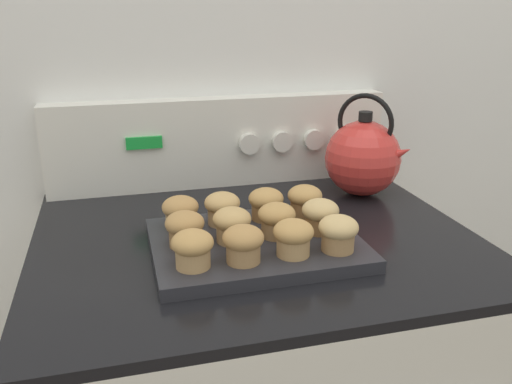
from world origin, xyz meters
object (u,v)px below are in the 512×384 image
(muffin_r0_c3, at_px, (338,232))
(tea_kettle, at_px, (363,157))
(muffin_pan, at_px, (255,244))
(muffin_r2_c0, at_px, (180,212))
(muffin_r1_c1, at_px, (232,224))
(muffin_r1_c2, at_px, (277,219))
(muffin_r0_c2, at_px, (293,237))
(muffin_r0_c1, at_px, (243,243))
(muffin_r0_c0, at_px, (193,248))
(muffin_r2_c2, at_px, (266,203))
(muffin_r1_c3, at_px, (320,215))
(muffin_r2_c3, at_px, (305,200))
(muffin_r2_c1, at_px, (222,207))
(muffin_r1_c0, at_px, (185,228))

(muffin_r0_c3, bearing_deg, tea_kettle, 58.34)
(muffin_pan, relative_size, muffin_r2_c0, 5.43)
(muffin_r0_c3, xyz_separation_m, muffin_r1_c1, (-0.16, 0.08, 0.00))
(muffin_r1_c2, bearing_deg, muffin_r0_c2, -87.19)
(muffin_r0_c1, bearing_deg, muffin_r0_c2, 2.09)
(muffin_r0_c0, height_order, muffin_r2_c2, same)
(muffin_r0_c2, bearing_deg, muffin_r2_c2, 90.08)
(muffin_r0_c1, bearing_deg, muffin_r1_c2, 45.87)
(muffin_r0_c3, bearing_deg, muffin_r2_c0, 146.28)
(muffin_r0_c2, relative_size, muffin_r1_c3, 1.00)
(muffin_r1_c1, bearing_deg, muffin_pan, 1.39)
(muffin_r1_c3, xyz_separation_m, muffin_r2_c2, (-0.08, 0.08, 0.00))
(muffin_r0_c3, height_order, muffin_r1_c2, same)
(muffin_pan, bearing_deg, muffin_r2_c3, 34.02)
(muffin_r0_c1, height_order, muffin_r2_c0, same)
(muffin_r0_c3, height_order, muffin_r2_c1, same)
(muffin_r1_c2, distance_m, tea_kettle, 0.35)
(muffin_r0_c0, xyz_separation_m, muffin_r2_c0, (0.00, 0.16, 0.00))
(muffin_r1_c1, height_order, tea_kettle, tea_kettle)
(muffin_r0_c3, height_order, muffin_r2_c0, same)
(muffin_r0_c1, relative_size, muffin_r1_c0, 1.00)
(muffin_r1_c2, relative_size, muffin_r2_c1, 1.00)
(muffin_r1_c0, xyz_separation_m, muffin_r1_c1, (0.08, -0.00, 0.00))
(muffin_r0_c2, distance_m, muffin_r1_c2, 0.08)
(muffin_pan, xyz_separation_m, muffin_r2_c2, (0.04, 0.08, 0.04))
(muffin_r0_c0, bearing_deg, muffin_r1_c3, 18.11)
(muffin_r1_c3, distance_m, tea_kettle, 0.29)
(muffin_r0_c2, distance_m, muffin_r1_c0, 0.18)
(muffin_r1_c0, relative_size, muffin_r1_c1, 1.00)
(muffin_r0_c1, xyz_separation_m, muffin_r2_c0, (-0.08, 0.16, 0.00))
(muffin_r0_c1, relative_size, muffin_r1_c1, 1.00)
(tea_kettle, bearing_deg, muffin_r0_c1, -138.81)
(muffin_r2_c3, distance_m, tea_kettle, 0.24)
(muffin_r0_c0, relative_size, muffin_r0_c2, 1.00)
(muffin_r0_c2, height_order, muffin_r2_c1, same)
(muffin_pan, relative_size, muffin_r0_c2, 5.43)
(muffin_r1_c1, bearing_deg, muffin_r2_c2, 44.82)
(muffin_r1_c1, distance_m, muffin_r1_c2, 0.08)
(muffin_r1_c1, bearing_deg, tea_kettle, 32.77)
(muffin_r1_c0, xyz_separation_m, muffin_r1_c2, (0.16, -0.00, 0.00))
(muffin_pan, bearing_deg, muffin_r1_c1, -178.61)
(muffin_r1_c3, bearing_deg, muffin_r0_c1, -153.17)
(muffin_pan, relative_size, muffin_r1_c1, 5.43)
(muffin_r1_c1, relative_size, muffin_r2_c3, 1.00)
(muffin_r2_c1, height_order, tea_kettle, tea_kettle)
(muffin_r1_c0, height_order, muffin_r2_c3, same)
(muffin_r0_c0, distance_m, muffin_r1_c0, 0.08)
(muffin_pan, relative_size, muffin_r0_c3, 5.43)
(muffin_pan, distance_m, muffin_r0_c3, 0.15)
(muffin_r2_c0, bearing_deg, muffin_r0_c2, -44.28)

